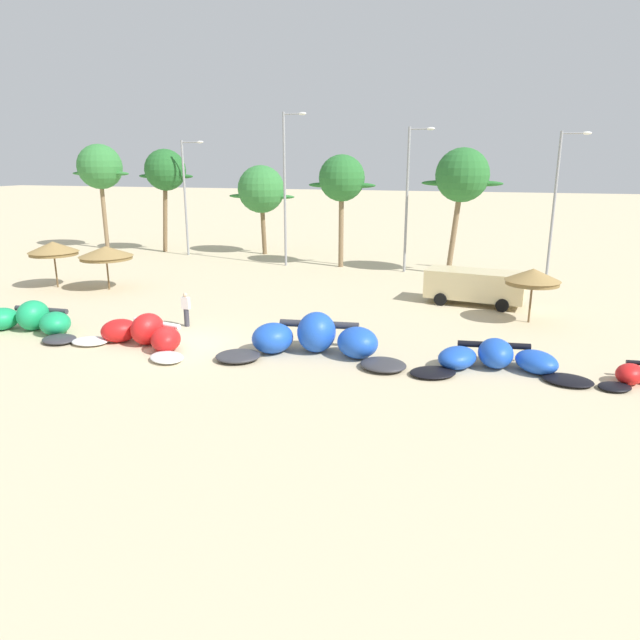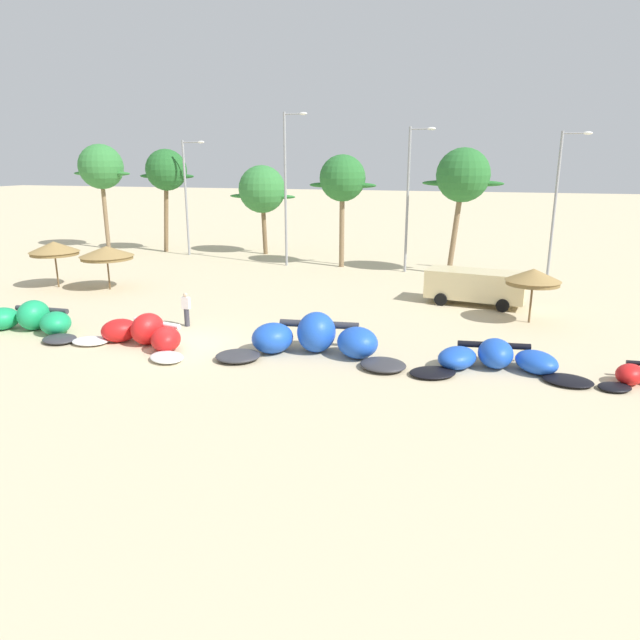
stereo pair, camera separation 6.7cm
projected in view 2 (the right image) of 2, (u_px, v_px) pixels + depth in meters
ground_plane at (182, 345)px, 24.45m from camera, size 260.00×260.00×0.00m
kite_far_left at (29, 320)px, 26.19m from camera, size 6.67×3.09×1.38m
kite_left at (142, 334)px, 24.16m from camera, size 6.06×3.50×1.34m
kite_left_of_center at (315, 340)px, 23.06m from camera, size 7.82×3.96×1.65m
kite_center at (496, 359)px, 21.42m from camera, size 6.67×3.48×1.08m
beach_umbrella_near_van at (54, 248)px, 34.95m from camera, size 2.95×2.95×2.82m
beach_umbrella_middle at (106, 253)px, 34.36m from camera, size 3.17×3.17×2.63m
beach_umbrella_near_palms at (533, 277)px, 27.22m from camera, size 2.59×2.59×2.63m
parked_van at (474, 284)px, 31.07m from camera, size 5.43×2.84×1.84m
person_near_kites at (186, 309)px, 26.99m from camera, size 0.36×0.24×1.62m
palm_leftmost at (101, 167)px, 49.34m from camera, size 5.66×3.77×8.91m
palm_left at (166, 171)px, 47.51m from camera, size 5.04×3.36×8.47m
palm_left_of_gap at (262, 190)px, 46.79m from camera, size 5.72×3.82×7.20m
palm_center_left at (343, 179)px, 40.71m from camera, size 4.90×3.26×7.97m
palm_center_right at (463, 176)px, 37.72m from camera, size 5.28×3.52×8.38m
lamppost_west at (187, 192)px, 46.22m from camera, size 1.97×0.24×9.07m
lamppost_west_center at (287, 183)px, 41.28m from camera, size 1.76×0.24×10.80m
lamppost_east_center at (410, 193)px, 39.03m from camera, size 1.75×0.24×9.69m
lamppost_east at (558, 198)px, 36.85m from camera, size 1.83×0.24×9.32m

